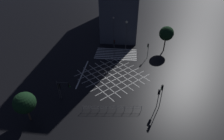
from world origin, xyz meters
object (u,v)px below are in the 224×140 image
object	(u,v)px
traffic_light_median_south	(114,45)
traffic_light_nw_main	(162,92)
traffic_light_nw_cross	(159,95)
street_tree_near	(166,34)
traffic_light_ne_main	(64,87)
traffic_light_sw_main	(148,48)
street_lamp_west	(126,28)
traffic_light_ne_cross	(60,88)
street_lamp_east	(113,28)
street_tree_far	(25,103)

from	to	relation	value
traffic_light_median_south	traffic_light_nw_main	world-z (taller)	traffic_light_nw_main
traffic_light_nw_cross	traffic_light_nw_main	size ratio (longest dim) A/B	0.79
traffic_light_nw_main	street_tree_near	distance (m)	21.17
traffic_light_ne_main	street_tree_near	size ratio (longest dim) A/B	0.57
traffic_light_sw_main	street_lamp_west	size ratio (longest dim) A/B	0.48
traffic_light_ne_cross	traffic_light_ne_main	world-z (taller)	traffic_light_ne_main
traffic_light_sw_main	street_tree_near	size ratio (longest dim) A/B	0.59
street_lamp_east	traffic_light_median_south	bearing A→B (deg)	97.78
traffic_light_nw_main	traffic_light_median_south	bearing A→B (deg)	-61.46
traffic_light_ne_cross	traffic_light_median_south	bearing A→B (deg)	-24.98
traffic_light_nw_cross	street_tree_far	size ratio (longest dim) A/B	0.71
traffic_light_sw_main	street_tree_far	distance (m)	28.25
traffic_light_ne_main	street_tree_far	size ratio (longest dim) A/B	0.73
traffic_light_ne_cross	street_tree_far	distance (m)	5.99
street_lamp_east	traffic_light_nw_cross	bearing A→B (deg)	113.14
street_tree_far	traffic_light_ne_cross	bearing A→B (deg)	-121.22
street_lamp_east	street_tree_far	world-z (taller)	street_lamp_east
street_lamp_east	street_lamp_west	size ratio (longest dim) A/B	1.01
traffic_light_ne_cross	traffic_light_nw_main	distance (m)	16.55
street_tree_near	street_tree_far	size ratio (longest dim) A/B	1.28
street_tree_far	traffic_light_nw_main	bearing A→B (deg)	-166.04
traffic_light_nw_cross	street_tree_near	xyz separation A→B (m)	(-3.96, -20.78, 2.14)
traffic_light_sw_main	street_tree_far	xyz separation A→B (m)	(18.59, 21.26, 0.75)
traffic_light_nw_cross	traffic_light_ne_cross	size ratio (longest dim) A/B	1.09
traffic_light_nw_main	street_lamp_west	distance (m)	20.61
traffic_light_ne_cross	traffic_light_nw_main	xyz separation A→B (m)	(-16.53, 0.16, 0.86)
traffic_light_ne_main	traffic_light_sw_main	bearing A→B (deg)	47.85
traffic_light_ne_main	street_lamp_west	bearing A→B (deg)	64.08
traffic_light_nw_main	traffic_light_sw_main	bearing A→B (deg)	-86.55
street_tree_near	street_tree_far	bearing A→B (deg)	47.92
traffic_light_ne_cross	street_tree_near	bearing A→B (deg)	-44.28
traffic_light_sw_main	street_lamp_east	xyz separation A→B (m)	(8.69, -5.46, 2.51)
traffic_light_median_south	street_tree_near	distance (m)	13.38
traffic_light_nw_cross	traffic_light_ne_main	bearing A→B (deg)	89.43
traffic_light_median_south	traffic_light_sw_main	size ratio (longest dim) A/B	1.13
traffic_light_median_south	street_tree_near	xyz separation A→B (m)	(-12.55, -4.37, 1.62)
traffic_light_median_south	traffic_light_ne_cross	world-z (taller)	traffic_light_median_south
traffic_light_median_south	traffic_light_nw_cross	size ratio (longest dim) A/B	1.21
traffic_light_nw_cross	traffic_light_ne_cross	world-z (taller)	traffic_light_nw_cross
traffic_light_ne_main	traffic_light_nw_cross	bearing A→B (deg)	-0.57
traffic_light_median_south	street_lamp_west	distance (m)	5.00
traffic_light_ne_cross	street_lamp_west	size ratio (longest dim) A/B	0.41
traffic_light_ne_main	street_tree_far	distance (m)	6.44
traffic_light_nw_cross	traffic_light_ne_main	xyz separation A→B (m)	(15.30, -0.15, 0.15)
traffic_light_nw_cross	street_tree_near	bearing A→B (deg)	-10.79
street_tree_near	street_lamp_east	bearing A→B (deg)	-4.48
traffic_light_nw_cross	street_tree_far	distance (m)	19.86
traffic_light_sw_main	traffic_light_ne_main	size ratio (longest dim) A/B	1.03
traffic_light_ne_main	traffic_light_median_south	bearing A→B (deg)	67.56
traffic_light_ne_cross	traffic_light_ne_main	bearing A→B (deg)	-88.45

